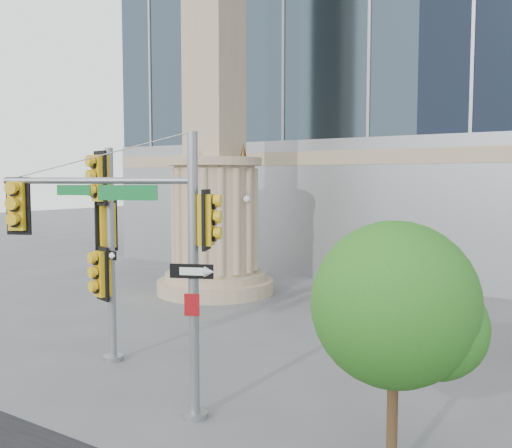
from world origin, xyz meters
The scene contains 5 objects.
ground centered at (0.00, 0.00, 0.00)m, with size 120.00×120.00×0.00m, color #545456.
monument centered at (-6.00, 9.00, 5.52)m, with size 4.40×4.40×16.60m.
main_signal_pole centered at (-0.25, -0.61, 3.19)m, with size 3.75×1.93×5.15m.
secondary_signal_pole centered at (-3.20, 1.13, 2.96)m, with size 0.87×0.79×5.04m.
street_tree centered at (4.38, -0.33, 2.47)m, with size 2.41×2.35×3.75m.
Camera 1 is at (7.04, -7.99, 4.33)m, focal length 40.00 mm.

